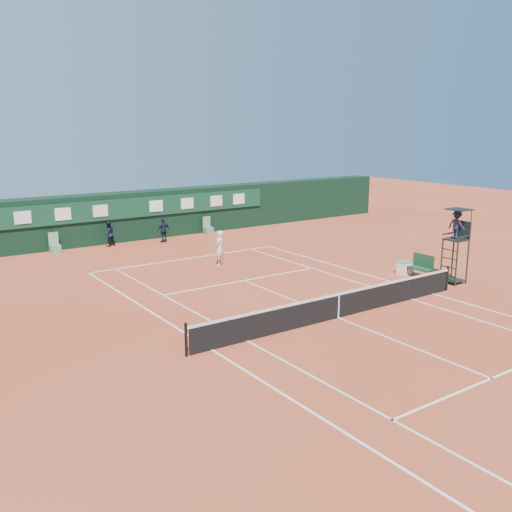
{
  "coord_description": "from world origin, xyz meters",
  "views": [
    {
      "loc": [
        -14.12,
        -14.94,
        7.07
      ],
      "look_at": [
        0.41,
        6.0,
        1.2
      ],
      "focal_mm": 40.0,
      "sensor_mm": 36.0,
      "label": 1
    }
  ],
  "objects_px": {
    "cooler": "(404,268)",
    "player": "(219,248)",
    "player_bench": "(421,265)",
    "tennis_net": "(338,305)",
    "umpire_chair": "(457,230)"
  },
  "relations": [
    {
      "from": "umpire_chair",
      "to": "cooler",
      "type": "bearing_deg",
      "value": 103.85
    },
    {
      "from": "cooler",
      "to": "player",
      "type": "xyz_separation_m",
      "value": [
        -6.46,
        6.64,
        0.58
      ]
    },
    {
      "from": "cooler",
      "to": "player",
      "type": "relative_size",
      "value": 0.36
    },
    {
      "from": "player_bench",
      "to": "player",
      "type": "bearing_deg",
      "value": 131.75
    },
    {
      "from": "umpire_chair",
      "to": "player",
      "type": "distance_m",
      "value": 11.53
    },
    {
      "from": "player",
      "to": "player_bench",
      "type": "bearing_deg",
      "value": 93.36
    },
    {
      "from": "cooler",
      "to": "player",
      "type": "height_order",
      "value": "player"
    },
    {
      "from": "tennis_net",
      "to": "player",
      "type": "distance_m",
      "value": 9.62
    },
    {
      "from": "player_bench",
      "to": "player",
      "type": "height_order",
      "value": "player"
    },
    {
      "from": "tennis_net",
      "to": "umpire_chair",
      "type": "height_order",
      "value": "umpire_chair"
    },
    {
      "from": "tennis_net",
      "to": "umpire_chair",
      "type": "xyz_separation_m",
      "value": [
        7.65,
        0.6,
        1.95
      ]
    },
    {
      "from": "umpire_chair",
      "to": "player_bench",
      "type": "xyz_separation_m",
      "value": [
        -0.37,
        1.53,
        -1.86
      ]
    },
    {
      "from": "umpire_chair",
      "to": "player_bench",
      "type": "relative_size",
      "value": 2.85
    },
    {
      "from": "player_bench",
      "to": "umpire_chair",
      "type": "bearing_deg",
      "value": -76.27
    },
    {
      "from": "player_bench",
      "to": "cooler",
      "type": "height_order",
      "value": "player_bench"
    }
  ]
}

